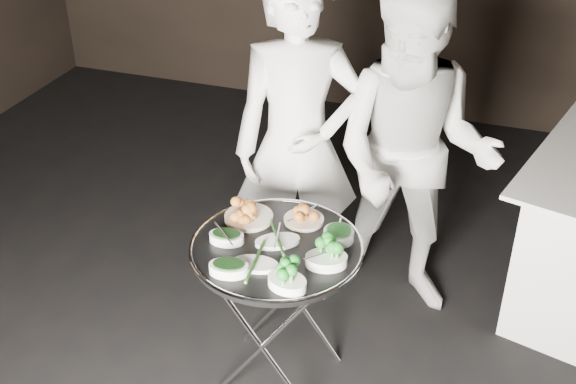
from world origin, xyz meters
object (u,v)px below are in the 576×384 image
(serving_tray, at_px, (277,248))
(waiter_right, at_px, (413,157))
(tray_stand, at_px, (277,309))
(waiter_left, at_px, (298,146))

(serving_tray, height_order, waiter_right, waiter_right)
(tray_stand, distance_m, waiter_right, 0.99)
(waiter_right, bearing_deg, waiter_left, -171.63)
(serving_tray, distance_m, waiter_left, 0.71)
(serving_tray, bearing_deg, waiter_left, 100.71)
(serving_tray, relative_size, waiter_right, 0.43)
(waiter_left, xyz_separation_m, waiter_right, (0.56, 0.09, -0.01))
(tray_stand, distance_m, serving_tray, 0.34)
(tray_stand, bearing_deg, serving_tray, 180.00)
(waiter_left, bearing_deg, serving_tray, -100.31)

